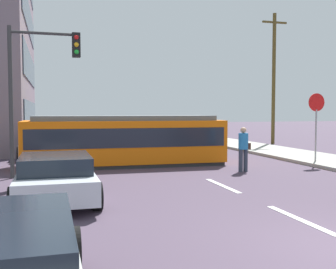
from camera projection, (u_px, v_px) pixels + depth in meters
The scene contains 13 objects.
ground_plane at pixel (182, 168), 16.19m from camera, with size 120.00×120.00×0.00m, color #493B4C.
lane_stripe_1 at pixel (300, 219), 8.51m from camera, with size 0.16×2.40×0.01m, color silver.
lane_stripe_2 at pixel (222, 186), 12.35m from camera, with size 0.16×2.40×0.01m, color silver.
lane_stripe_3 at pixel (142, 150), 23.35m from camera, with size 0.16×2.40×0.01m, color silver.
lane_stripe_4 at pixel (124, 142), 29.11m from camera, with size 0.16×2.40×0.01m, color silver.
streetcar_tram at pixel (125, 140), 16.98m from camera, with size 8.25×2.75×2.08m.
city_bus at pixel (117, 132), 22.30m from camera, with size 2.71×5.39×1.91m.
pedestrian_crossing at pixel (243, 147), 15.13m from camera, with size 0.51×0.36×1.67m.
parked_sedan_mid at pixel (55, 177), 10.15m from camera, with size 2.04×4.02×1.19m.
parked_sedan_far at pixel (42, 145), 19.85m from camera, with size 2.09×4.24×1.19m.
stop_sign at pixel (316, 113), 17.16m from camera, with size 0.76×0.07×2.88m.
traffic_light_mast at pixel (39, 74), 13.76m from camera, with size 2.38×0.33×5.11m.
utility_pole_mid at pixel (274, 77), 27.49m from camera, with size 1.80×0.24×8.83m.
Camera 1 is at (-4.98, -5.30, 2.29)m, focal length 43.37 mm.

